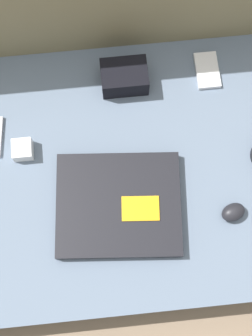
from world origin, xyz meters
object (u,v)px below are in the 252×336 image
object	(u,v)px
computer_mouse	(233,212)
phone_silver	(207,70)
laptop	(119,205)
camera_pouch	(124,77)
charger_brick	(23,150)

from	to	relation	value
computer_mouse	phone_silver	distance (m)	0.38
laptop	phone_silver	world-z (taller)	laptop
laptop	phone_silver	bearing A→B (deg)	56.28
phone_silver	camera_pouch	distance (m)	0.22
computer_mouse	camera_pouch	bearing A→B (deg)	103.58
laptop	phone_silver	distance (m)	0.43
camera_pouch	charger_brick	distance (m)	0.32
computer_mouse	phone_silver	world-z (taller)	computer_mouse
computer_mouse	camera_pouch	xyz separation A→B (m)	(-0.23, 0.37, 0.01)
computer_mouse	charger_brick	distance (m)	0.54
computer_mouse	charger_brick	xyz separation A→B (m)	(-0.50, 0.21, 0.00)
laptop	charger_brick	bearing A→B (deg)	148.85
phone_silver	charger_brick	xyz separation A→B (m)	(-0.49, -0.18, 0.01)
computer_mouse	phone_silver	size ratio (longest dim) A/B	0.68
laptop	charger_brick	distance (m)	0.28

